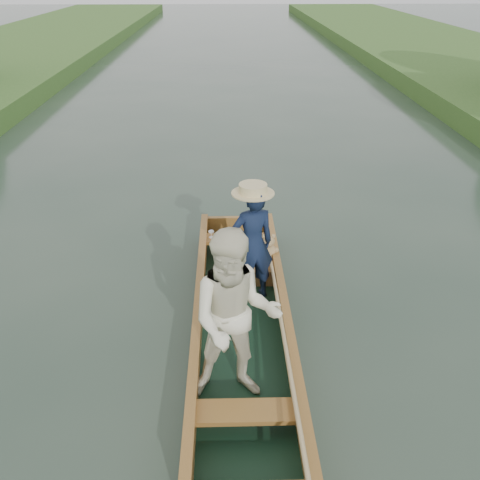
{
  "coord_description": "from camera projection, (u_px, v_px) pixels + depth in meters",
  "views": [
    {
      "loc": [
        -0.16,
        -5.25,
        3.98
      ],
      "look_at": [
        0.0,
        0.6,
        0.95
      ],
      "focal_mm": 40.0,
      "sensor_mm": 36.0,
      "label": 1
    }
  ],
  "objects": [
    {
      "name": "punt",
      "position": [
        241.0,
        302.0,
        5.92
      ],
      "size": [
        1.12,
        5.22,
        1.91
      ],
      "color": "black",
      "rests_on": "ground"
    },
    {
      "name": "ground",
      "position": [
        241.0,
        332.0,
        6.49
      ],
      "size": [
        120.0,
        120.0,
        0.0
      ],
      "primitive_type": "plane",
      "color": "#283D30",
      "rests_on": "ground"
    },
    {
      "name": "trees_far",
      "position": [
        308.0,
        30.0,
        13.03
      ],
      "size": [
        22.87,
        11.08,
        4.61
      ],
      "color": "#47331E",
      "rests_on": "ground"
    }
  ]
}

